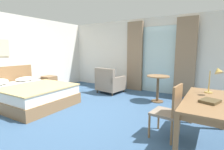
{
  "coord_description": "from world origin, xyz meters",
  "views": [
    {
      "loc": [
        2.54,
        -2.76,
        1.45
      ],
      "look_at": [
        0.57,
        0.32,
        0.9
      ],
      "focal_mm": 27.01,
      "sensor_mm": 36.0,
      "label": 1
    }
  ],
  "objects_px": {
    "bed": "(28,94)",
    "closed_book": "(210,101)",
    "nightstand": "(49,83)",
    "round_cafe_table": "(158,83)",
    "armchair_by_window": "(110,83)",
    "framed_picture": "(4,48)",
    "writing_desk": "(206,105)",
    "desk_lamp": "(216,74)",
    "desk_chair": "(170,109)"
  },
  "relations": [
    {
      "from": "bed",
      "to": "closed_book",
      "type": "distance_m",
      "value": 4.23
    },
    {
      "from": "nightstand",
      "to": "round_cafe_table",
      "type": "distance_m",
      "value": 3.81
    },
    {
      "from": "bed",
      "to": "armchair_by_window",
      "type": "bearing_deg",
      "value": 61.27
    },
    {
      "from": "framed_picture",
      "to": "nightstand",
      "type": "bearing_deg",
      "value": 80.1
    },
    {
      "from": "armchair_by_window",
      "to": "framed_picture",
      "type": "height_order",
      "value": "framed_picture"
    },
    {
      "from": "writing_desk",
      "to": "desk_lamp",
      "type": "height_order",
      "value": "desk_lamp"
    },
    {
      "from": "bed",
      "to": "armchair_by_window",
      "type": "relative_size",
      "value": 2.66
    },
    {
      "from": "desk_chair",
      "to": "round_cafe_table",
      "type": "height_order",
      "value": "desk_chair"
    },
    {
      "from": "bed",
      "to": "closed_book",
      "type": "bearing_deg",
      "value": 2.06
    },
    {
      "from": "round_cafe_table",
      "to": "framed_picture",
      "type": "height_order",
      "value": "framed_picture"
    },
    {
      "from": "round_cafe_table",
      "to": "framed_picture",
      "type": "relative_size",
      "value": 1.53
    },
    {
      "from": "closed_book",
      "to": "round_cafe_table",
      "type": "bearing_deg",
      "value": 143.61
    },
    {
      "from": "nightstand",
      "to": "armchair_by_window",
      "type": "relative_size",
      "value": 0.6
    },
    {
      "from": "desk_chair",
      "to": "closed_book",
      "type": "bearing_deg",
      "value": -7.66
    },
    {
      "from": "desk_lamp",
      "to": "framed_picture",
      "type": "relative_size",
      "value": 1.0
    },
    {
      "from": "desk_lamp",
      "to": "closed_book",
      "type": "xyz_separation_m",
      "value": [
        -0.04,
        -0.51,
        -0.32
      ]
    },
    {
      "from": "bed",
      "to": "desk_chair",
      "type": "relative_size",
      "value": 2.52
    },
    {
      "from": "writing_desk",
      "to": "round_cafe_table",
      "type": "xyz_separation_m",
      "value": [
        -1.27,
        1.76,
        -0.09
      ]
    },
    {
      "from": "armchair_by_window",
      "to": "framed_picture",
      "type": "xyz_separation_m",
      "value": [
        -2.27,
        -2.18,
        1.17
      ]
    },
    {
      "from": "writing_desk",
      "to": "closed_book",
      "type": "distance_m",
      "value": 0.19
    },
    {
      "from": "desk_lamp",
      "to": "bed",
      "type": "bearing_deg",
      "value": -171.13
    },
    {
      "from": "writing_desk",
      "to": "desk_chair",
      "type": "relative_size",
      "value": 1.72
    },
    {
      "from": "closed_book",
      "to": "framed_picture",
      "type": "height_order",
      "value": "framed_picture"
    },
    {
      "from": "writing_desk",
      "to": "round_cafe_table",
      "type": "relative_size",
      "value": 2.1
    },
    {
      "from": "closed_book",
      "to": "armchair_by_window",
      "type": "xyz_separation_m",
      "value": [
        -3.01,
        2.03,
        -0.4
      ]
    },
    {
      "from": "bed",
      "to": "round_cafe_table",
      "type": "xyz_separation_m",
      "value": [
        2.88,
        2.07,
        0.26
      ]
    },
    {
      "from": "nightstand",
      "to": "armchair_by_window",
      "type": "distance_m",
      "value": 2.22
    },
    {
      "from": "writing_desk",
      "to": "armchair_by_window",
      "type": "height_order",
      "value": "armchair_by_window"
    },
    {
      "from": "desk_chair",
      "to": "closed_book",
      "type": "xyz_separation_m",
      "value": [
        0.55,
        -0.07,
        0.24
      ]
    },
    {
      "from": "bed",
      "to": "round_cafe_table",
      "type": "distance_m",
      "value": 3.55
    },
    {
      "from": "desk_lamp",
      "to": "writing_desk",
      "type": "bearing_deg",
      "value": -104.62
    },
    {
      "from": "bed",
      "to": "framed_picture",
      "type": "bearing_deg",
      "value": 179.79
    },
    {
      "from": "desk_chair",
      "to": "armchair_by_window",
      "type": "xyz_separation_m",
      "value": [
        -2.46,
        1.96,
        -0.16
      ]
    },
    {
      "from": "round_cafe_table",
      "to": "bed",
      "type": "bearing_deg",
      "value": -144.28
    },
    {
      "from": "writing_desk",
      "to": "closed_book",
      "type": "relative_size",
      "value": 6.0
    },
    {
      "from": "nightstand",
      "to": "desk_chair",
      "type": "xyz_separation_m",
      "value": [
        4.5,
        -1.1,
        0.24
      ]
    },
    {
      "from": "round_cafe_table",
      "to": "closed_book",
      "type": "bearing_deg",
      "value": -55.32
    },
    {
      "from": "round_cafe_table",
      "to": "framed_picture",
      "type": "distance_m",
      "value": 4.56
    },
    {
      "from": "writing_desk",
      "to": "armchair_by_window",
      "type": "xyz_separation_m",
      "value": [
        -2.95,
        1.88,
        -0.29
      ]
    },
    {
      "from": "writing_desk",
      "to": "armchair_by_window",
      "type": "relative_size",
      "value": 1.82
    },
    {
      "from": "armchair_by_window",
      "to": "nightstand",
      "type": "bearing_deg",
      "value": -157.26
    },
    {
      "from": "bed",
      "to": "round_cafe_table",
      "type": "bearing_deg",
      "value": 35.72
    },
    {
      "from": "desk_lamp",
      "to": "closed_book",
      "type": "distance_m",
      "value": 0.6
    },
    {
      "from": "armchair_by_window",
      "to": "desk_lamp",
      "type": "bearing_deg",
      "value": -26.51
    },
    {
      "from": "desk_chair",
      "to": "armchair_by_window",
      "type": "height_order",
      "value": "desk_chair"
    },
    {
      "from": "nightstand",
      "to": "writing_desk",
      "type": "distance_m",
      "value": 5.11
    },
    {
      "from": "desk_chair",
      "to": "framed_picture",
      "type": "bearing_deg",
      "value": -177.34
    },
    {
      "from": "desk_lamp",
      "to": "armchair_by_window",
      "type": "height_order",
      "value": "desk_lamp"
    },
    {
      "from": "bed",
      "to": "closed_book",
      "type": "height_order",
      "value": "bed"
    },
    {
      "from": "nightstand",
      "to": "desk_lamp",
      "type": "height_order",
      "value": "desk_lamp"
    }
  ]
}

